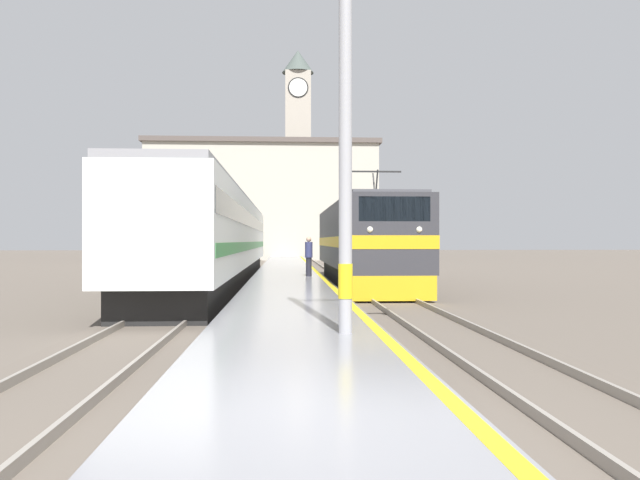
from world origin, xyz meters
TOP-DOWN VIEW (x-y plane):
  - ground_plane at (0.00, 30.00)m, footprint 200.00×200.00m
  - platform at (0.00, 25.00)m, footprint 3.25×140.00m
  - rail_track_near at (3.35, 25.00)m, footprint 2.83×140.00m
  - rail_track_far at (-3.23, 25.00)m, footprint 2.83×140.00m
  - locomotive_train at (3.35, 22.29)m, footprint 2.92×17.15m
  - passenger_train at (-3.23, 24.69)m, footprint 2.92×33.12m
  - catenary_mast at (0.99, 4.71)m, footprint 2.78×0.25m
  - person_on_platform at (0.91, 22.03)m, footprint 0.34×0.34m
  - clock_tower at (1.45, 69.68)m, footprint 3.83×3.83m
  - station_building at (-2.46, 60.30)m, footprint 24.49×6.73m

SIDE VIEW (x-z plane):
  - ground_plane at x=0.00m, z-range 0.00..0.00m
  - rail_track_near at x=3.35m, z-range -0.05..0.11m
  - rail_track_far at x=-3.23m, z-range -0.05..0.11m
  - platform at x=0.00m, z-range 0.00..0.43m
  - person_on_platform at x=0.91m, z-range 0.48..2.25m
  - locomotive_train at x=3.35m, z-range -0.44..4.31m
  - passenger_train at x=-3.23m, z-range 0.15..4.24m
  - catenary_mast at x=0.99m, z-range 0.48..8.23m
  - station_building at x=-2.46m, z-range 0.03..12.57m
  - clock_tower at x=1.45m, z-range 0.67..25.87m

